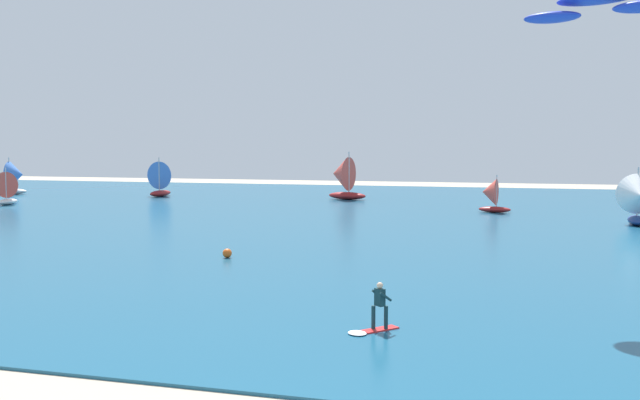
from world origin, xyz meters
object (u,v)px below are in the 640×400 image
at_px(kitesurfer, 375,314).
at_px(sailboat_center_horizon, 639,199).
at_px(sailboat_leading, 490,195).
at_px(marker_buoy, 227,253).
at_px(sailboat_mid_left, 163,178).
at_px(kite, 596,7).
at_px(sailboat_far_right, 342,178).
at_px(sailboat_anchored_offshore, 10,187).
at_px(sailboat_near_shore, 15,177).

distance_m(kitesurfer, sailboat_center_horizon, 38.74).
distance_m(sailboat_leading, marker_buoy, 34.01).
bearing_deg(sailboat_mid_left, kite, -47.28).
relative_size(sailboat_center_horizon, sailboat_far_right, 0.82).
bearing_deg(kitesurfer, sailboat_leading, 86.79).
relative_size(sailboat_mid_left, sailboat_anchored_offshore, 1.23).
height_order(kite, sailboat_center_horizon, kite).
xyz_separation_m(sailboat_anchored_offshore, sailboat_center_horizon, (61.53, -3.28, 0.30)).
bearing_deg(sailboat_far_right, sailboat_leading, -33.70).
relative_size(sailboat_far_right, sailboat_near_shore, 1.17).
distance_m(kitesurfer, sailboat_near_shore, 77.44).
distance_m(kitesurfer, sailboat_anchored_offshore, 61.67).
xyz_separation_m(sailboat_anchored_offshore, marker_buoy, (36.48, -26.46, -1.55)).
height_order(sailboat_mid_left, sailboat_leading, sailboat_mid_left).
distance_m(sailboat_anchored_offshore, sailboat_center_horizon, 61.62).
bearing_deg(sailboat_near_shore, sailboat_anchored_offshore, -52.73).
bearing_deg(marker_buoy, sailboat_near_shore, 139.65).
distance_m(sailboat_anchored_offshore, sailboat_far_right, 36.53).
xyz_separation_m(sailboat_mid_left, marker_buoy, (26.47, -41.65, -1.96)).
relative_size(sailboat_leading, sailboat_anchored_offshore, 0.90).
bearing_deg(sailboat_anchored_offshore, sailboat_far_right, 26.39).
bearing_deg(sailboat_far_right, kite, -65.94).
bearing_deg(marker_buoy, sailboat_anchored_offshore, 144.04).
bearing_deg(sailboat_mid_left, sailboat_center_horizon, -19.72).
distance_m(sailboat_anchored_offshore, marker_buoy, 45.09).
bearing_deg(kite, kitesurfer, -141.14).
bearing_deg(kitesurfer, kite, 38.86).
relative_size(sailboat_near_shore, marker_buoy, 9.09).
bearing_deg(marker_buoy, kite, -20.66).
bearing_deg(sailboat_far_right, sailboat_near_shore, -175.38).
bearing_deg(sailboat_center_horizon, sailboat_mid_left, 160.28).
bearing_deg(kitesurfer, sailboat_anchored_offshore, 140.34).
bearing_deg(sailboat_center_horizon, sailboat_anchored_offshore, 176.95).
bearing_deg(sailboat_center_horizon, sailboat_leading, 145.29).
relative_size(sailboat_leading, sailboat_far_right, 0.64).
xyz_separation_m(sailboat_center_horizon, sailboat_near_shore, (-71.27, 16.08, 0.07)).
relative_size(sailboat_anchored_offshore, sailboat_center_horizon, 0.86).
relative_size(sailboat_leading, marker_buoy, 6.83).
bearing_deg(kite, marker_buoy, 159.34).
xyz_separation_m(kite, sailboat_far_right, (-22.15, 49.63, -9.10)).
distance_m(kite, sailboat_mid_left, 66.79).
distance_m(sailboat_far_right, sailboat_near_shore, 42.60).
bearing_deg(sailboat_leading, sailboat_near_shore, 172.31).
bearing_deg(marker_buoy, sailboat_leading, 66.66).
height_order(kitesurfer, sailboat_center_horizon, sailboat_center_horizon).
xyz_separation_m(sailboat_far_right, marker_buoy, (3.76, -42.69, -2.29)).
distance_m(kite, sailboat_center_horizon, 32.29).
xyz_separation_m(kite, sailboat_near_shore, (-64.61, 46.20, -9.47)).
bearing_deg(sailboat_anchored_offshore, sailboat_leading, 5.43).
height_order(sailboat_mid_left, marker_buoy, sailboat_mid_left).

